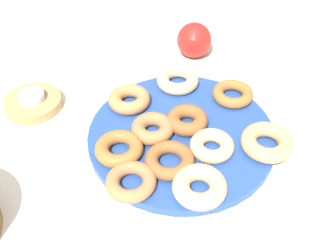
% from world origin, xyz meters
% --- Properties ---
extents(ground_plane, '(2.40, 2.40, 0.00)m').
position_xyz_m(ground_plane, '(0.00, 0.00, 0.00)').
color(ground_plane, white).
extents(donut_plate, '(0.36, 0.36, 0.02)m').
position_xyz_m(donut_plate, '(0.00, 0.00, 0.01)').
color(donut_plate, '#284C9E').
rests_on(donut_plate, ground_plane).
extents(donut_0, '(0.10, 0.10, 0.03)m').
position_xyz_m(donut_0, '(0.01, -0.02, 0.03)').
color(donut_0, '#995B2D').
rests_on(donut_0, donut_plate).
extents(donut_1, '(0.11, 0.11, 0.03)m').
position_xyz_m(donut_1, '(0.13, -0.07, 0.03)').
color(donut_1, '#EABC84').
rests_on(donut_1, donut_plate).
extents(donut_2, '(0.12, 0.12, 0.03)m').
position_xyz_m(donut_2, '(0.01, 0.13, 0.03)').
color(donut_2, '#AD6B33').
rests_on(donut_2, donut_plate).
extents(donut_3, '(0.12, 0.12, 0.02)m').
position_xyz_m(donut_3, '(0.03, -0.14, 0.03)').
color(donut_3, '#AD6B33').
rests_on(donut_3, donut_plate).
extents(donut_4, '(0.11, 0.11, 0.03)m').
position_xyz_m(donut_4, '(-0.07, -0.02, 0.03)').
color(donut_4, '#EABC84').
rests_on(donut_4, donut_plate).
extents(donut_5, '(0.11, 0.11, 0.02)m').
position_xyz_m(donut_5, '(-0.06, 0.06, 0.03)').
color(donut_5, '#995B2D').
rests_on(donut_5, donut_plate).
extents(donut_6, '(0.14, 0.14, 0.03)m').
position_xyz_m(donut_6, '(-0.11, -0.11, 0.03)').
color(donut_6, tan).
rests_on(donut_6, donut_plate).
extents(donut_7, '(0.10, 0.10, 0.03)m').
position_xyz_m(donut_7, '(0.02, 0.05, 0.03)').
color(donut_7, '#B27547').
rests_on(donut_7, donut_plate).
extents(donut_8, '(0.11, 0.11, 0.03)m').
position_xyz_m(donut_8, '(0.12, 0.05, 0.03)').
color(donut_8, '#C6844C').
rests_on(donut_8, donut_plate).
extents(donut_9, '(0.13, 0.13, 0.03)m').
position_xyz_m(donut_9, '(-0.14, 0.05, 0.03)').
color(donut_9, '#EABC84').
rests_on(donut_9, donut_plate).
extents(donut_10, '(0.09, 0.09, 0.02)m').
position_xyz_m(donut_10, '(-0.07, 0.14, 0.03)').
color(donut_10, '#B27547').
rests_on(donut_10, donut_plate).
extents(candle_holder, '(0.12, 0.12, 0.02)m').
position_xyz_m(candle_holder, '(0.23, 0.22, 0.01)').
color(candle_holder, tan).
rests_on(candle_holder, ground_plane).
extents(tealight, '(0.05, 0.05, 0.01)m').
position_xyz_m(tealight, '(0.23, 0.22, 0.03)').
color(tealight, silver).
rests_on(tealight, candle_holder).
extents(apple, '(0.08, 0.08, 0.08)m').
position_xyz_m(apple, '(0.23, -0.17, 0.04)').
color(apple, red).
rests_on(apple, ground_plane).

